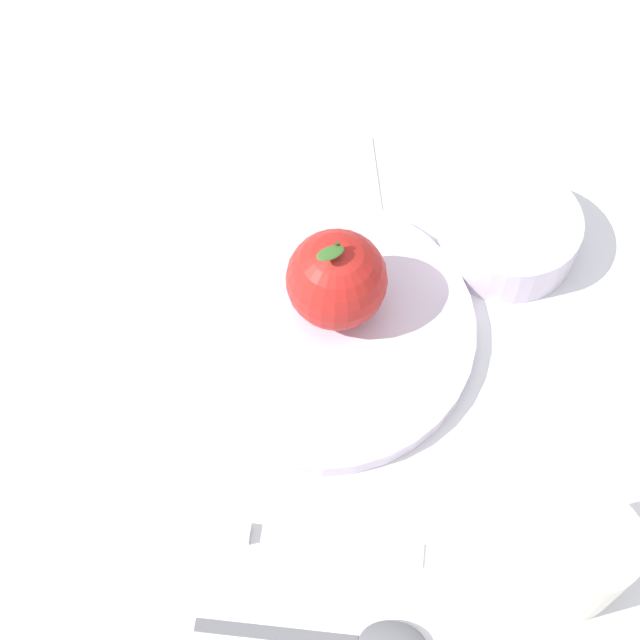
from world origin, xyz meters
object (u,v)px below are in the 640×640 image
Objects in this scene: dinner_plate at (320,326)px; cup at (580,554)px; side_bowl at (510,230)px; knife at (254,534)px; apple at (337,280)px; linen_napkin at (294,185)px.

cup is (0.07, 0.26, 0.03)m from dinner_plate.
dinner_plate is 3.35× the size of cup.
dinner_plate is 0.27m from cup.
side_bowl reaches higher than knife.
dinner_plate is at bearing -8.03° from apple.
linen_napkin is at bearing -151.16° from knife.
knife is (0.19, 0.05, -0.05)m from apple.
side_bowl reaches higher than dinner_plate.
apple is 0.76× the size of side_bowl.
knife is 0.33m from linen_napkin.
side_bowl is (-0.16, 0.09, 0.02)m from dinner_plate.
linen_napkin is at bearing -132.15° from apple.
dinner_plate is 2.80× the size of apple.
cup is 0.41m from linen_napkin.
side_bowl is at bearing 151.30° from dinner_plate.
side_bowl is at bearing 102.94° from linen_napkin.
dinner_plate is at bearing -105.35° from cup.
linen_napkin is at bearing -117.42° from cup.
apple reaches higher than knife.
knife is (0.10, -0.21, -0.04)m from cup.
side_bowl is (-0.14, 0.09, -0.03)m from apple.
apple is at bearing -109.54° from cup.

